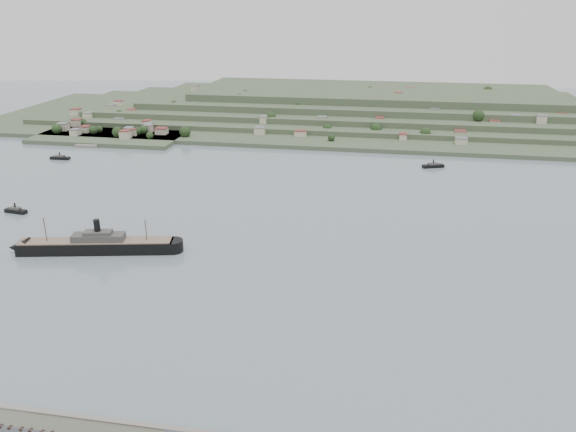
# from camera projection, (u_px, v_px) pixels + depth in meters

# --- Properties ---
(ground) EXTENTS (1400.00, 1400.00, 0.00)m
(ground) POSITION_uv_depth(u_px,v_px,m) (237.00, 247.00, 324.78)
(ground) COLOR slate
(ground) RESTS_ON ground
(far_peninsula) EXTENTS (760.00, 309.00, 30.00)m
(far_peninsula) POSITION_uv_depth(u_px,v_px,m) (343.00, 108.00, 677.14)
(far_peninsula) COLOR #35452E
(far_peninsula) RESTS_ON ground
(steamship) EXTENTS (97.50, 30.17, 23.60)m
(steamship) POSITION_uv_depth(u_px,v_px,m) (92.00, 245.00, 317.17)
(steamship) COLOR black
(steamship) RESTS_ON ground
(tugboat) EXTENTS (16.25, 6.27, 7.13)m
(tugboat) POSITION_uv_depth(u_px,v_px,m) (16.00, 210.00, 376.79)
(tugboat) COLOR black
(tugboat) RESTS_ON ground
(ferry_west) EXTENTS (17.75, 5.63, 6.58)m
(ferry_west) POSITION_uv_depth(u_px,v_px,m) (60.00, 158.00, 503.97)
(ferry_west) COLOR black
(ferry_west) RESTS_ON ground
(ferry_east) EXTENTS (19.29, 11.29, 6.99)m
(ferry_east) POSITION_uv_depth(u_px,v_px,m) (433.00, 166.00, 479.33)
(ferry_east) COLOR black
(ferry_east) RESTS_ON ground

